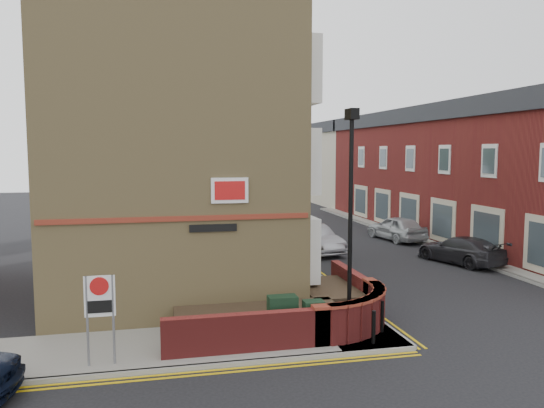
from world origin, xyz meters
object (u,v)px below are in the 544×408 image
at_px(zone_sign, 100,303).
at_px(utility_cabinet_large, 282,317).
at_px(silver_car_near, 313,238).
at_px(lamppost, 350,221).

bearing_deg(zone_sign, utility_cabinet_large, 9.69).
height_order(utility_cabinet_large, silver_car_near, silver_car_near).
xyz_separation_m(lamppost, zone_sign, (-6.60, -0.70, -1.70)).
bearing_deg(lamppost, zone_sign, -173.93).
bearing_deg(silver_car_near, utility_cabinet_large, -122.32).
bearing_deg(zone_sign, silver_car_near, 54.63).
bearing_deg(silver_car_near, lamppost, -114.18).
height_order(lamppost, zone_sign, lamppost).
height_order(lamppost, utility_cabinet_large, lamppost).
bearing_deg(utility_cabinet_large, lamppost, -3.01).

